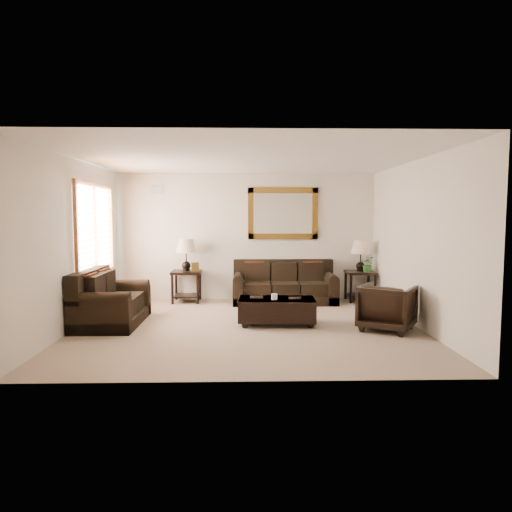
{
  "coord_description": "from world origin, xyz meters",
  "views": [
    {
      "loc": [
        -0.05,
        -7.31,
        1.79
      ],
      "look_at": [
        0.16,
        0.6,
        1.1
      ],
      "focal_mm": 32.0,
      "sensor_mm": 36.0,
      "label": 1
    }
  ],
  "objects_px": {
    "loveseat": "(108,304)",
    "coffee_table": "(277,308)",
    "end_table_left": "(186,261)",
    "end_table_right": "(360,262)",
    "armchair": "(387,305)",
    "sofa": "(284,287)"
  },
  "relations": [
    {
      "from": "loveseat",
      "to": "end_table_right",
      "type": "relative_size",
      "value": 1.26
    },
    {
      "from": "end_table_left",
      "to": "coffee_table",
      "type": "relative_size",
      "value": 1.01
    },
    {
      "from": "end_table_left",
      "to": "sofa",
      "type": "bearing_deg",
      "value": -2.2
    },
    {
      "from": "sofa",
      "to": "end_table_right",
      "type": "bearing_deg",
      "value": 3.11
    },
    {
      "from": "end_table_right",
      "to": "sofa",
      "type": "bearing_deg",
      "value": -176.89
    },
    {
      "from": "armchair",
      "to": "sofa",
      "type": "bearing_deg",
      "value": -26.46
    },
    {
      "from": "loveseat",
      "to": "end_table_right",
      "type": "xyz_separation_m",
      "value": [
        4.71,
        1.94,
        0.5
      ]
    },
    {
      "from": "coffee_table",
      "to": "end_table_right",
      "type": "bearing_deg",
      "value": 50.34
    },
    {
      "from": "end_table_left",
      "to": "end_table_right",
      "type": "relative_size",
      "value": 1.03
    },
    {
      "from": "end_table_right",
      "to": "coffee_table",
      "type": "height_order",
      "value": "end_table_right"
    },
    {
      "from": "end_table_left",
      "to": "armchair",
      "type": "bearing_deg",
      "value": -35.54
    },
    {
      "from": "loveseat",
      "to": "end_table_right",
      "type": "bearing_deg",
      "value": -67.66
    },
    {
      "from": "coffee_table",
      "to": "armchair",
      "type": "xyz_separation_m",
      "value": [
        1.71,
        -0.43,
        0.13
      ]
    },
    {
      "from": "loveseat",
      "to": "coffee_table",
      "type": "distance_m",
      "value": 2.8
    },
    {
      "from": "sofa",
      "to": "loveseat",
      "type": "xyz_separation_m",
      "value": [
        -3.09,
        -1.85,
        0.02
      ]
    },
    {
      "from": "end_table_left",
      "to": "end_table_right",
      "type": "bearing_deg",
      "value": 0.15
    },
    {
      "from": "armchair",
      "to": "end_table_left",
      "type": "bearing_deg",
      "value": -2.65
    },
    {
      "from": "coffee_table",
      "to": "armchair",
      "type": "bearing_deg",
      "value": -10.69
    },
    {
      "from": "end_table_left",
      "to": "coffee_table",
      "type": "bearing_deg",
      "value": -49.49
    },
    {
      "from": "loveseat",
      "to": "armchair",
      "type": "bearing_deg",
      "value": -96.84
    },
    {
      "from": "sofa",
      "to": "end_table_left",
      "type": "relative_size",
      "value": 1.6
    },
    {
      "from": "sofa",
      "to": "coffee_table",
      "type": "bearing_deg",
      "value": -98.52
    }
  ]
}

